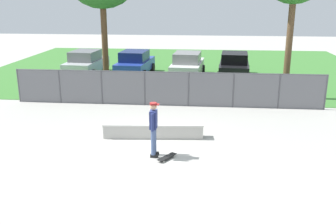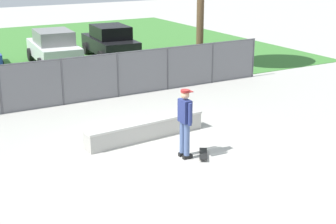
{
  "view_description": "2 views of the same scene",
  "coord_description": "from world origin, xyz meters",
  "views": [
    {
      "loc": [
        1.76,
        -12.49,
        5.1
      ],
      "look_at": [
        0.53,
        0.43,
        1.16
      ],
      "focal_mm": 40.9,
      "sensor_mm": 36.0,
      "label": 1
    },
    {
      "loc": [
        -6.13,
        -11.04,
        5.12
      ],
      "look_at": [
        0.47,
        0.53,
        0.82
      ],
      "focal_mm": 52.75,
      "sensor_mm": 36.0,
      "label": 2
    }
  ],
  "objects": [
    {
      "name": "skateboarder",
      "position": [
        0.18,
        -0.85,
        1.03
      ],
      "size": [
        0.31,
        0.6,
        1.84
      ],
      "color": "black",
      "rests_on": "ground"
    },
    {
      "name": "ground_plane",
      "position": [
        0.0,
        0.0,
        0.0
      ],
      "size": [
        80.0,
        80.0,
        0.0
      ],
      "primitive_type": "plane",
      "color": "#ADAAA3"
    },
    {
      "name": "car_black",
      "position": [
        3.68,
        12.12,
        0.84
      ],
      "size": [
        2.26,
        4.33,
        1.66
      ],
      "color": "black",
      "rests_on": "ground"
    },
    {
      "name": "chainlink_fence",
      "position": [
        0.0,
        5.31,
        0.91
      ],
      "size": [
        14.89,
        0.07,
        1.67
      ],
      "color": "#4C4C51",
      "rests_on": "ground"
    },
    {
      "name": "concrete_ledge",
      "position": [
        -0.07,
        0.9,
        0.28
      ],
      "size": [
        3.77,
        0.78,
        0.55
      ],
      "color": "#A8A59E",
      "rests_on": "ground"
    },
    {
      "name": "car_white",
      "position": [
        0.69,
        11.96,
        0.84
      ],
      "size": [
        2.26,
        4.33,
        1.66
      ],
      "color": "silver",
      "rests_on": "ground"
    },
    {
      "name": "skateboard",
      "position": [
        0.64,
        -1.05,
        0.07
      ],
      "size": [
        0.6,
        0.78,
        0.09
      ],
      "color": "black",
      "rests_on": "ground"
    },
    {
      "name": "grass_strip",
      "position": [
        0.0,
        15.61,
        0.01
      ],
      "size": [
        26.82,
        20.0,
        0.02
      ],
      "primitive_type": "cube",
      "color": "#3D7A33",
      "rests_on": "ground"
    }
  ]
}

